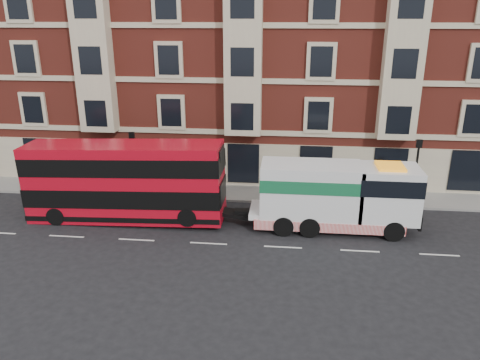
{
  "coord_description": "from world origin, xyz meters",
  "views": [
    {
      "loc": [
        4.09,
        -22.28,
        11.62
      ],
      "look_at": [
        1.28,
        4.0,
        2.27
      ],
      "focal_mm": 35.0,
      "sensor_mm": 36.0,
      "label": 1
    }
  ],
  "objects": [
    {
      "name": "ground",
      "position": [
        0.0,
        0.0,
        0.0
      ],
      "size": [
        120.0,
        120.0,
        0.0
      ],
      "primitive_type": "plane",
      "color": "black",
      "rests_on": "ground"
    },
    {
      "name": "sidewalk",
      "position": [
        0.0,
        7.5,
        0.07
      ],
      "size": [
        90.0,
        3.0,
        0.15
      ],
      "primitive_type": "cube",
      "color": "slate",
      "rests_on": "ground"
    },
    {
      "name": "victorian_terrace",
      "position": [
        0.5,
        15.0,
        10.07
      ],
      "size": [
        45.0,
        12.0,
        20.4
      ],
      "color": "maroon",
      "rests_on": "ground"
    },
    {
      "name": "lamp_post_west",
      "position": [
        -6.0,
        6.2,
        2.68
      ],
      "size": [
        0.35,
        0.15,
        4.35
      ],
      "color": "black",
      "rests_on": "sidewalk"
    },
    {
      "name": "lamp_post_east",
      "position": [
        12.0,
        6.2,
        2.68
      ],
      "size": [
        0.35,
        0.15,
        4.35
      ],
      "color": "black",
      "rests_on": "sidewalk"
    },
    {
      "name": "double_decker_bus",
      "position": [
        -5.35,
        2.6,
        2.48
      ],
      "size": [
        11.55,
        2.65,
        4.68
      ],
      "color": "red",
      "rests_on": "ground"
    },
    {
      "name": "tow_truck",
      "position": [
        6.71,
        2.6,
        2.04
      ],
      "size": [
        9.25,
        2.73,
        3.86
      ],
      "color": "silver",
      "rests_on": "ground"
    },
    {
      "name": "pedestrian",
      "position": [
        -11.37,
        7.18,
        0.9
      ],
      "size": [
        0.64,
        0.53,
        1.51
      ],
      "primitive_type": "imported",
      "rotation": [
        0.0,
        0.0,
        -0.35
      ],
      "color": "#192132",
      "rests_on": "sidewalk"
    }
  ]
}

